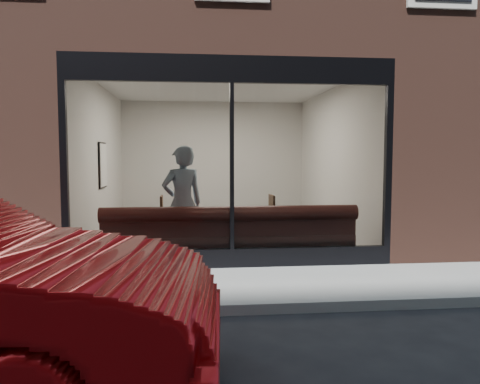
{
  "coord_description": "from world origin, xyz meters",
  "views": [
    {
      "loc": [
        -0.6,
        -4.98,
        1.72
      ],
      "look_at": [
        0.16,
        2.4,
        1.14
      ],
      "focal_mm": 35.0,
      "sensor_mm": 36.0,
      "label": 1
    }
  ],
  "objects": [
    {
      "name": "host_building_pier_left",
      "position": [
        -3.75,
        8.0,
        1.6
      ],
      "size": [
        2.5,
        12.0,
        3.2
      ],
      "primitive_type": "cube",
      "color": "#553126",
      "rests_on": "ground"
    },
    {
      "name": "sidewalk_near",
      "position": [
        0.0,
        1.0,
        0.01
      ],
      "size": [
        40.0,
        2.0,
        0.01
      ],
      "primitive_type": "cube",
      "color": "gray",
      "rests_on": "ground"
    },
    {
      "name": "banquette",
      "position": [
        0.0,
        2.45,
        0.23
      ],
      "size": [
        4.0,
        0.55,
        0.45
      ],
      "primitive_type": "cube",
      "color": "#381814",
      "rests_on": "cafe_floor"
    },
    {
      "name": "storefront_kick",
      "position": [
        0.0,
        2.05,
        0.15
      ],
      "size": [
        5.0,
        0.1,
        0.3
      ],
      "primitive_type": "cube",
      "color": "black",
      "rests_on": "ground"
    },
    {
      "name": "cafe_wall_right",
      "position": [
        2.49,
        5.0,
        1.6
      ],
      "size": [
        0.0,
        6.0,
        6.0
      ],
      "primitive_type": "plane",
      "rotation": [
        1.57,
        0.0,
        -1.57
      ],
      "color": "silver",
      "rests_on": "ground"
    },
    {
      "name": "storefront_header",
      "position": [
        0.0,
        2.05,
        3.0
      ],
      "size": [
        5.0,
        0.1,
        0.4
      ],
      "primitive_type": "cube",
      "color": "black",
      "rests_on": "host_building_upper"
    },
    {
      "name": "storefront_mullion",
      "position": [
        0.0,
        2.05,
        1.55
      ],
      "size": [
        0.06,
        0.1,
        2.5
      ],
      "primitive_type": "cube",
      "color": "black",
      "rests_on": "storefront_kick"
    },
    {
      "name": "host_building_backfill",
      "position": [
        0.0,
        11.0,
        1.6
      ],
      "size": [
        5.0,
        6.0,
        3.2
      ],
      "primitive_type": "cube",
      "color": "#553126",
      "rests_on": "ground"
    },
    {
      "name": "kerb_near",
      "position": [
        0.0,
        -0.05,
        0.06
      ],
      "size": [
        40.0,
        0.1,
        0.12
      ],
      "primitive_type": "cube",
      "color": "gray",
      "rests_on": "ground"
    },
    {
      "name": "wall_poster",
      "position": [
        -2.45,
        5.08,
        1.52
      ],
      "size": [
        0.02,
        0.67,
        0.9
      ],
      "primitive_type": "cube",
      "color": "white",
      "rests_on": "cafe_wall_left"
    },
    {
      "name": "cafe_table_right",
      "position": [
        1.19,
        3.35,
        0.74
      ],
      "size": [
        0.74,
        0.74,
        0.04
      ],
      "primitive_type": "cube",
      "rotation": [
        0.0,
        0.0,
        0.25
      ],
      "color": "black",
      "rests_on": "cafe_floor"
    },
    {
      "name": "cafe_chair_left",
      "position": [
        -1.37,
        4.03,
        0.24
      ],
      "size": [
        0.4,
        0.4,
        0.04
      ],
      "primitive_type": "cube",
      "rotation": [
        0.0,
        0.0,
        3.15
      ],
      "color": "black",
      "rests_on": "cafe_floor"
    },
    {
      "name": "cafe_chair_right",
      "position": [
        0.76,
        4.01,
        0.24
      ],
      "size": [
        0.47,
        0.47,
        0.04
      ],
      "primitive_type": "cube",
      "rotation": [
        0.0,
        0.0,
        3.18
      ],
      "color": "black",
      "rests_on": "cafe_floor"
    },
    {
      "name": "host_building_pier_right",
      "position": [
        3.75,
        8.0,
        1.6
      ],
      "size": [
        2.5,
        12.0,
        3.2
      ],
      "primitive_type": "cube",
      "color": "#553126",
      "rests_on": "ground"
    },
    {
      "name": "person",
      "position": [
        -0.76,
        2.69,
        0.94
      ],
      "size": [
        0.8,
        0.65,
        1.88
      ],
      "primitive_type": "imported",
      "rotation": [
        0.0,
        0.0,
        3.48
      ],
      "color": "#85A0B5",
      "rests_on": "cafe_floor"
    },
    {
      "name": "cafe_ceiling",
      "position": [
        0.0,
        5.0,
        3.19
      ],
      "size": [
        6.0,
        6.0,
        0.0
      ],
      "primitive_type": "plane",
      "rotation": [
        3.14,
        0.0,
        0.0
      ],
      "color": "white",
      "rests_on": "host_building_upper"
    },
    {
      "name": "cafe_wall_left",
      "position": [
        -2.49,
        5.0,
        1.6
      ],
      "size": [
        0.0,
        6.0,
        6.0
      ],
      "primitive_type": "plane",
      "rotation": [
        1.57,
        0.0,
        1.57
      ],
      "color": "silver",
      "rests_on": "ground"
    },
    {
      "name": "cafe_floor",
      "position": [
        0.0,
        5.0,
        0.02
      ],
      "size": [
        6.0,
        6.0,
        0.0
      ],
      "primitive_type": "plane",
      "color": "#2D2D30",
      "rests_on": "ground"
    },
    {
      "name": "storefront_glass",
      "position": [
        0.0,
        2.02,
        1.55
      ],
      "size": [
        4.8,
        0.0,
        4.8
      ],
      "primitive_type": "plane",
      "rotation": [
        1.57,
        0.0,
        0.0
      ],
      "color": "white",
      "rests_on": "storefront_kick"
    },
    {
      "name": "cafe_wall_back",
      "position": [
        0.0,
        7.99,
        1.6
      ],
      "size": [
        5.0,
        0.0,
        5.0
      ],
      "primitive_type": "plane",
      "rotation": [
        1.57,
        0.0,
        0.0
      ],
      "color": "silver",
      "rests_on": "ground"
    },
    {
      "name": "cafe_table_left",
      "position": [
        -0.93,
        3.37,
        0.74
      ],
      "size": [
        0.67,
        0.67,
        0.04
      ],
      "primitive_type": "cube",
      "rotation": [
        0.0,
        0.0,
        0.07
      ],
      "color": "black",
      "rests_on": "cafe_floor"
    },
    {
      "name": "ground",
      "position": [
        0.0,
        0.0,
        0.0
      ],
      "size": [
        120.0,
        120.0,
        0.0
      ],
      "primitive_type": "plane",
      "color": "black",
      "rests_on": "ground"
    }
  ]
}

